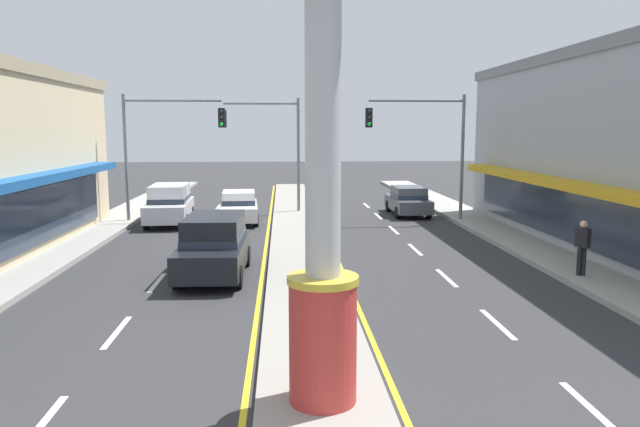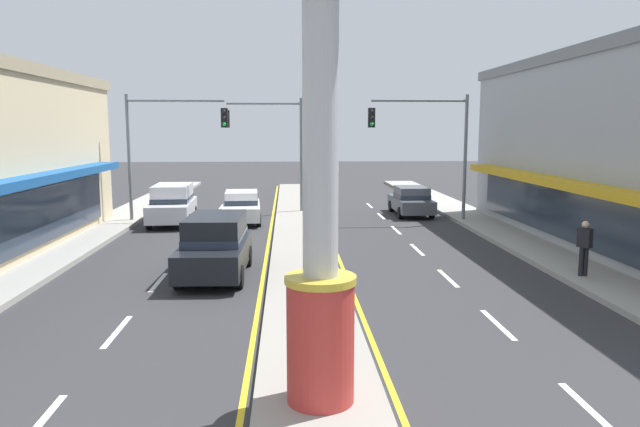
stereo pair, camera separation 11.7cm
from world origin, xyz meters
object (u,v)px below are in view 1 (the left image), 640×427
traffic_light_left_side (162,136)px  traffic_light_right_side (427,136)px  suv_near_left_lane (170,204)px  pedestrian_near_kerb (582,244)px  sedan_near_right_lane (408,200)px  sedan_mid_left_lane (239,206)px  district_sign (323,121)px  suv_far_right_lane (214,245)px  traffic_light_median_far (270,136)px

traffic_light_left_side → traffic_light_right_side: 12.72m
traffic_light_right_side → suv_near_left_lane: traffic_light_right_side is taller
traffic_light_left_side → pedestrian_near_kerb: (14.71, -12.11, -3.12)m
traffic_light_left_side → sedan_near_right_lane: size_ratio=1.44×
sedan_mid_left_lane → pedestrian_near_kerb: size_ratio=2.62×
district_sign → suv_far_right_lane: size_ratio=1.77×
district_sign → traffic_light_median_far: 22.99m
sedan_near_right_lane → suv_near_left_lane: (-12.14, -2.27, 0.20)m
traffic_light_right_side → traffic_light_median_far: same height
suv_near_left_lane → suv_far_right_lane: bearing=-72.6°
suv_near_left_lane → pedestrian_near_kerb: size_ratio=2.80×
traffic_light_left_side → suv_far_right_lane: (3.59, -10.79, -3.26)m
traffic_light_median_far → suv_near_left_lane: size_ratio=1.32×
pedestrian_near_kerb → traffic_light_left_side: bearing=140.5°
traffic_light_left_side → suv_near_left_lane: traffic_light_left_side is taller
sedan_near_right_lane → suv_near_left_lane: bearing=-169.4°
traffic_light_left_side → traffic_light_median_far: 5.95m
traffic_light_left_side → pedestrian_near_kerb: size_ratio=3.70×
traffic_light_left_side → traffic_light_right_side: bearing=-3.0°
traffic_light_right_side → pedestrian_near_kerb: (2.01, -11.44, -3.12)m
traffic_light_median_far → suv_far_right_lane: 14.30m
sedan_near_right_lane → pedestrian_near_kerb: (2.29, -14.14, 0.34)m
district_sign → sedan_near_right_lane: (6.07, 21.93, -3.91)m
traffic_light_median_far → suv_far_right_lane: (-1.52, -13.85, -3.21)m
suv_far_right_lane → sedan_mid_left_lane: suv_far_right_lane is taller
sedan_near_right_lane → suv_near_left_lane: size_ratio=0.92×
suv_far_right_lane → sedan_mid_left_lane: 10.86m
suv_far_right_lane → pedestrian_near_kerb: suv_far_right_lane is taller
traffic_light_median_far → suv_far_right_lane: traffic_light_median_far is taller
traffic_light_left_side → sedan_mid_left_lane: 4.98m
traffic_light_right_side → sedan_mid_left_lane: bearing=175.4°
suv_far_right_lane → suv_near_left_lane: bearing=107.4°
traffic_light_right_side → traffic_light_median_far: bearing=153.9°
district_sign → traffic_light_left_side: 20.89m
pedestrian_near_kerb → traffic_light_median_far: bearing=122.3°
traffic_light_median_far → pedestrian_near_kerb: traffic_light_median_far is taller
pedestrian_near_kerb → traffic_light_right_side: bearing=99.9°
suv_near_left_lane → traffic_light_right_side: bearing=-2.0°
sedan_near_right_lane → traffic_light_left_side: bearing=-170.7°
suv_far_right_lane → sedan_near_right_lane: bearing=55.4°
traffic_light_right_side → pedestrian_near_kerb: size_ratio=3.70×
traffic_light_right_side → traffic_light_median_far: size_ratio=1.00×
traffic_light_left_side → traffic_light_median_far: (5.11, 3.06, -0.05)m
traffic_light_left_side → pedestrian_near_kerb: bearing=-39.5°
suv_far_right_lane → sedan_mid_left_lane: bearing=90.0°
traffic_light_right_side → suv_far_right_lane: traffic_light_right_side is taller
district_sign → traffic_light_right_side: district_sign is taller
sedan_near_right_lane → sedan_mid_left_lane: bearing=-167.5°
traffic_light_left_side → traffic_light_right_side: (12.70, -0.67, 0.00)m
traffic_light_left_side → pedestrian_near_kerb: traffic_light_left_side is taller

